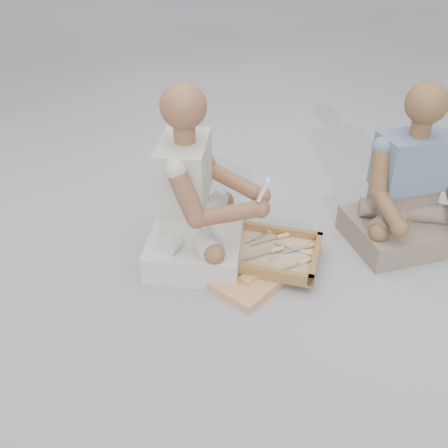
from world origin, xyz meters
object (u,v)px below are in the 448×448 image
at_px(carved_panel, 226,260).
at_px(craftsman, 195,202).
at_px(tool_tray, 270,253).
at_px(companion, 409,194).

relative_size(carved_panel, craftsman, 0.72).
bearing_deg(craftsman, tool_tray, 82.41).
bearing_deg(tool_tray, craftsman, -169.06).
xyz_separation_m(tool_tray, companion, (0.56, 0.48, 0.22)).
xyz_separation_m(carved_panel, craftsman, (-0.18, 0.02, 0.28)).
distance_m(carved_panel, companion, 0.99).
height_order(carved_panel, tool_tray, tool_tray).
xyz_separation_m(craftsman, companion, (0.94, 0.55, -0.02)).
relative_size(carved_panel, companion, 0.75).
height_order(carved_panel, craftsman, craftsman).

